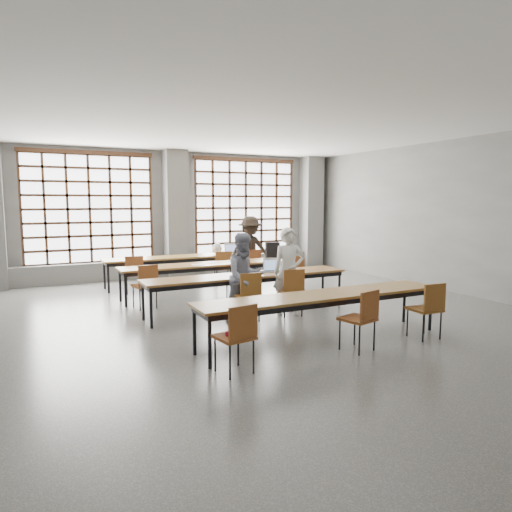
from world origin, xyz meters
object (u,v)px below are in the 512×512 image
at_px(chair_back_mid, 223,265).
at_px(chair_near_right, 428,305).
at_px(green_box, 244,272).
at_px(laptop_front, 272,268).
at_px(desk_row_d, 323,298).
at_px(chair_near_mid, 362,314).
at_px(chair_mid_centre, 239,275).
at_px(student_female, 245,277).
at_px(desk_row_a, 185,258).
at_px(chair_near_left, 238,332).
at_px(chair_back_left, 134,271).
at_px(chair_front_right, 292,287).
at_px(red_pouch, 234,333).
at_px(desk_row_b, 211,266).
at_px(laptop_back, 232,250).
at_px(chair_mid_left, 146,282).
at_px(chair_back_right, 252,263).
at_px(chair_mid_right, 294,270).
at_px(chair_front_left, 248,292).
at_px(student_male, 289,271).
at_px(backpack, 272,251).
at_px(plastic_bag, 217,248).
at_px(mouse, 292,270).
at_px(phone, 259,274).
at_px(desk_row_c, 248,278).

bearing_deg(chair_back_mid, chair_near_right, -78.98).
bearing_deg(green_box, laptop_front, 2.06).
xyz_separation_m(desk_row_d, chair_near_mid, (0.22, -0.63, -0.13)).
distance_m(chair_mid_centre, student_female, 1.76).
distance_m(desk_row_a, chair_near_left, 6.29).
height_order(chair_back_left, chair_mid_centre, same).
bearing_deg(chair_front_right, red_pouch, -134.99).
height_order(desk_row_b, laptop_back, laptop_back).
distance_m(chair_mid_left, laptop_back, 3.70).
distance_m(chair_back_right, laptop_front, 2.77).
height_order(chair_back_right, chair_mid_left, same).
distance_m(desk_row_b, chair_mid_centre, 0.76).
bearing_deg(chair_mid_right, student_female, -140.97).
distance_m(chair_mid_centre, laptop_back, 2.50).
height_order(chair_front_right, chair_near_mid, same).
bearing_deg(chair_back_right, student_female, -118.23).
bearing_deg(chair_back_left, chair_near_mid, -70.17).
relative_size(chair_front_left, student_male, 0.54).
bearing_deg(red_pouch, laptop_front, 53.59).
height_order(desk_row_a, green_box, green_box).
bearing_deg(backpack, chair_near_mid, -85.50).
relative_size(chair_back_right, plastic_bag, 3.08).
distance_m(desk_row_a, chair_mid_left, 2.69).
bearing_deg(chair_front_left, student_male, 8.17).
xyz_separation_m(chair_front_right, red_pouch, (-2.08, -2.08, -0.04)).
height_order(chair_near_mid, red_pouch, chair_near_mid).
bearing_deg(chair_back_right, mouse, -99.96).
height_order(chair_back_left, phone, chair_back_left).
xyz_separation_m(chair_back_left, student_female, (1.26, -3.23, 0.24)).
xyz_separation_m(chair_back_left, chair_mid_centre, (1.89, -1.59, 0.00)).
bearing_deg(green_box, desk_row_a, 91.85).
bearing_deg(chair_near_left, desk_row_c, 61.99).
bearing_deg(chair_mid_centre, red_pouch, -115.35).
xyz_separation_m(chair_back_mid, chair_back_right, (0.81, -0.00, 0.00)).
xyz_separation_m(chair_back_right, chair_near_right, (0.27, -5.51, 0.00)).
relative_size(desk_row_a, mouse, 40.82).
distance_m(desk_row_c, laptop_back, 3.67).
height_order(chair_back_right, mouse, chair_back_right).
distance_m(chair_back_mid, chair_near_right, 5.62).
relative_size(desk_row_d, chair_near_right, 4.55).
bearing_deg(student_male, chair_near_mid, -74.67).
height_order(chair_mid_centre, green_box, chair_mid_centre).
bearing_deg(green_box, chair_back_mid, 75.67).
height_order(laptop_back, green_box, laptop_back).
xyz_separation_m(desk_row_d, chair_near_left, (-1.69, -0.63, -0.13)).
bearing_deg(chair_mid_right, red_pouch, -129.88).
relative_size(desk_row_a, chair_near_right, 4.55).
height_order(desk_row_b, mouse, mouse).
relative_size(chair_back_mid, plastic_bag, 3.08).
bearing_deg(chair_near_mid, chair_mid_centre, 91.45).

